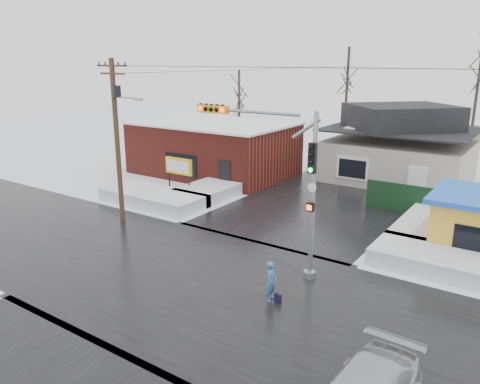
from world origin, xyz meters
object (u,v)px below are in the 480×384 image
Objects in this scene: traffic_signal at (279,169)px; pedestrian at (271,282)px; utility_pole at (117,132)px; marquee_sign at (179,167)px.

traffic_signal reaches higher than pedestrian.
utility_pole is 5.69× the size of pedestrian.
utility_pole is 3.53× the size of marquee_sign.
utility_pole is (-10.36, 0.53, 0.57)m from traffic_signal.
traffic_signal is 13.42m from marquee_sign.
utility_pole reaches higher than marquee_sign.
marquee_sign is 1.61× the size of pedestrian.
marquee_sign is at bearing 150.28° from traffic_signal.
traffic_signal reaches higher than marquee_sign.
traffic_signal is at bearing 17.07° from pedestrian.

